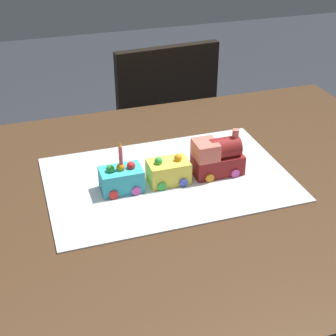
{
  "coord_description": "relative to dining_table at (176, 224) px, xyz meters",
  "views": [
    {
      "loc": [
        0.33,
        0.96,
        1.41
      ],
      "look_at": [
        0.01,
        -0.05,
        0.77
      ],
      "focal_mm": 53.33,
      "sensor_mm": 36.0,
      "label": 1
    }
  ],
  "objects": [
    {
      "name": "cake_car_tanker_turquoise",
      "position": [
        0.13,
        -0.03,
        0.14
      ],
      "size": [
        0.1,
        0.08,
        0.07
      ],
      "color": "#38B7C6",
      "rests_on": "cake_board"
    },
    {
      "name": "cake_locomotive",
      "position": [
        -0.12,
        -0.03,
        0.16
      ],
      "size": [
        0.14,
        0.08,
        0.12
      ],
      "color": "maroon",
      "rests_on": "cake_board"
    },
    {
      "name": "dining_table",
      "position": [
        0.0,
        0.0,
        0.0
      ],
      "size": [
        1.4,
        1.0,
        0.74
      ],
      "color": "#4C331E",
      "rests_on": "ground"
    },
    {
      "name": "chair",
      "position": [
        -0.2,
        -0.83,
        -0.16
      ],
      "size": [
        0.43,
        0.43,
        0.86
      ],
      "rotation": [
        0.0,
        0.0,
        0.08
      ],
      "color": "black",
      "rests_on": "ground"
    },
    {
      "name": "birthday_candle",
      "position": [
        0.13,
        -0.03,
        0.21
      ],
      "size": [
        0.01,
        0.01,
        0.06
      ],
      "color": "#F24C59",
      "rests_on": "cake_car_tanker_turquoise"
    },
    {
      "name": "cake_board",
      "position": [
        0.01,
        -0.05,
        0.11
      ],
      "size": [
        0.6,
        0.4,
        0.0
      ],
      "primitive_type": "cube",
      "color": "silver",
      "rests_on": "dining_table"
    },
    {
      "name": "cake_car_caboose_lemon",
      "position": [
        0.01,
        -0.03,
        0.14
      ],
      "size": [
        0.1,
        0.08,
        0.07
      ],
      "color": "#F4E04C",
      "rests_on": "cake_board"
    }
  ]
}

